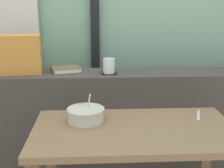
% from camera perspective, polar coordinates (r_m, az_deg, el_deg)
% --- Properties ---
extents(curtain_left_panel, '(0.56, 0.06, 2.50)m').
position_cam_1_polar(curtain_left_panel, '(2.59, -19.71, 12.36)').
color(curtain_left_panel, silver).
rests_on(curtain_left_panel, ground).
extents(window_divider_post, '(0.07, 0.05, 2.60)m').
position_cam_1_polar(window_divider_post, '(2.51, -3.20, 14.28)').
color(window_divider_post, black).
rests_on(window_divider_post, ground).
extents(dark_console_ledge, '(2.80, 0.30, 0.86)m').
position_cam_1_polar(dark_console_ledge, '(2.27, -0.31, -8.45)').
color(dark_console_ledge, '#423D38').
rests_on(dark_console_ledge, ground).
extents(breakfast_table, '(1.06, 0.58, 0.70)m').
position_cam_1_polar(breakfast_table, '(1.68, 4.12, -12.01)').
color(breakfast_table, brown).
rests_on(breakfast_table, ground).
extents(coaster_square, '(0.10, 0.10, 0.00)m').
position_cam_1_polar(coaster_square, '(2.10, -0.56, 1.99)').
color(coaster_square, black).
rests_on(coaster_square, dark_console_ledge).
extents(juice_glass, '(0.08, 0.08, 0.10)m').
position_cam_1_polar(juice_glass, '(2.09, -0.57, 3.30)').
color(juice_glass, white).
rests_on(juice_glass, coaster_square).
extents(closed_book, '(0.23, 0.20, 0.03)m').
position_cam_1_polar(closed_book, '(2.18, -8.55, 2.70)').
color(closed_book, brown).
rests_on(closed_book, dark_console_ledge).
extents(throw_pillow, '(0.33, 0.17, 0.26)m').
position_cam_1_polar(throw_pillow, '(2.17, -17.14, 5.21)').
color(throw_pillow, '#D18938').
rests_on(throw_pillow, dark_console_ledge).
extents(soup_bowl, '(0.20, 0.20, 0.16)m').
position_cam_1_polar(soup_bowl, '(1.70, -4.84, -5.72)').
color(soup_bowl, beige).
rests_on(soup_bowl, breakfast_table).
extents(fork_utensil, '(0.07, 0.17, 0.01)m').
position_cam_1_polar(fork_utensil, '(1.85, 15.61, -5.54)').
color(fork_utensil, silver).
rests_on(fork_utensil, breakfast_table).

